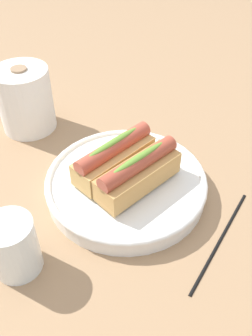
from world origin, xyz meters
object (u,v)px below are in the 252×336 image
Objects in this scene: serving_bowl at (126,184)px; hotdog_front at (138,172)px; paper_towel_roll at (25,100)px; chopstick_near at (221,239)px; water_glass at (15,249)px; hotdog_back at (114,157)px.

hotdog_front is at bearing -91.90° from serving_bowl.
hotdog_front is at bearing -91.44° from paper_towel_roll.
serving_bowl is at bearing 86.94° from chopstick_near.
water_glass is 0.67× the size of paper_towel_roll.
water_glass is (-0.21, 0.01, 0.02)m from serving_bowl.
hotdog_back reaches higher than serving_bowl.
serving_bowl is 0.05m from hotdog_front.
hotdog_back is at bearing 88.10° from hotdog_front.
water_glass is at bearing 131.33° from chopstick_near.
hotdog_front reaches higher than serving_bowl.
serving_bowl is 0.21m from water_glass.
chopstick_near is (0.02, -0.20, -0.06)m from hotdog_back.
hotdog_back is at bearing 4.13° from water_glass.
paper_towel_roll is 0.61× the size of chopstick_near.
chopstick_near is (0.02, -0.18, -0.02)m from serving_bowl.
water_glass is 0.30m from chopstick_near.
water_glass is at bearing -129.21° from paper_towel_roll.
serving_bowl is 1.25× the size of chopstick_near.
hotdog_front reaches higher than chopstick_near.
serving_bowl is 0.18m from chopstick_near.
hotdog_front is 0.31m from paper_towel_roll.
water_glass reaches higher than serving_bowl.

